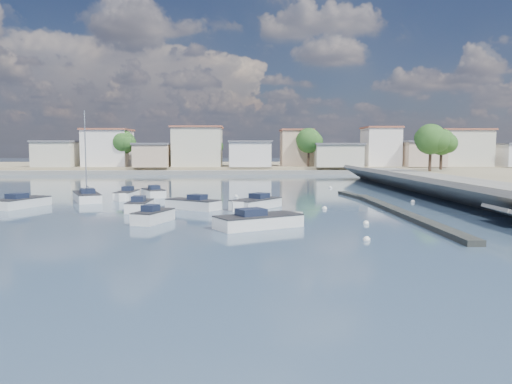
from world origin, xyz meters
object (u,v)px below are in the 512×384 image
at_px(motorboat_d, 254,204).
at_px(sailboat, 86,197).
at_px(motorboat_a, 140,206).
at_px(motorboat_b, 155,217).
at_px(motorboat_f, 153,193).
at_px(motorboat_g, 126,196).
at_px(motorboat_e, 24,203).
at_px(motorboat_c, 191,204).
at_px(motorboat_h, 263,221).

distance_m(motorboat_d, sailboat, 17.75).
relative_size(motorboat_a, motorboat_b, 1.11).
xyz_separation_m(motorboat_f, motorboat_g, (-2.18, -2.79, 0.00)).
relative_size(motorboat_b, motorboat_e, 0.73).
distance_m(motorboat_g, sailboat, 3.81).
distance_m(motorboat_d, motorboat_e, 20.26).
relative_size(motorboat_c, motorboat_g, 1.05).
bearing_deg(motorboat_c, motorboat_f, 115.53).
height_order(motorboat_c, motorboat_f, same).
bearing_deg(motorboat_f, motorboat_d, -45.66).
bearing_deg(sailboat, motorboat_b, -57.23).
relative_size(motorboat_d, motorboat_g, 1.10).
height_order(motorboat_d, motorboat_f, same).
bearing_deg(motorboat_b, motorboat_a, 109.95).
height_order(motorboat_d, sailboat, sailboat).
bearing_deg(motorboat_h, motorboat_f, 117.67).
distance_m(motorboat_e, motorboat_g, 9.82).
height_order(motorboat_h, sailboat, sailboat).
distance_m(motorboat_c, sailboat, 12.95).
distance_m(motorboat_c, motorboat_g, 11.02).
bearing_deg(motorboat_f, motorboat_e, -135.90).
xyz_separation_m(motorboat_e, motorboat_g, (7.38, 6.48, 0.00)).
relative_size(motorboat_c, motorboat_f, 1.06).
relative_size(motorboat_c, motorboat_d, 0.95).
bearing_deg(motorboat_b, motorboat_h, -18.26).
relative_size(motorboat_b, motorboat_h, 0.68).
bearing_deg(motorboat_h, motorboat_c, 119.91).
bearing_deg(motorboat_a, motorboat_d, 6.86).
height_order(motorboat_f, motorboat_h, same).
height_order(motorboat_c, motorboat_d, same).
bearing_deg(motorboat_a, motorboat_h, -42.37).
xyz_separation_m(motorboat_d, motorboat_f, (-10.63, 10.88, 0.00)).
height_order(motorboat_b, sailboat, sailboat).
height_order(motorboat_g, motorboat_h, same).
xyz_separation_m(motorboat_a, sailboat, (-6.93, 7.93, 0.03)).
bearing_deg(motorboat_f, motorboat_c, -64.47).
relative_size(motorboat_d, sailboat, 0.58).
relative_size(motorboat_a, motorboat_g, 0.97).
xyz_separation_m(motorboat_a, motorboat_d, (9.46, 1.14, -0.00)).
relative_size(motorboat_c, motorboat_e, 0.87).
bearing_deg(motorboat_b, motorboat_f, 100.80).
relative_size(motorboat_g, sailboat, 0.53).
height_order(motorboat_c, sailboat, sailboat).
xyz_separation_m(motorboat_a, motorboat_b, (2.36, -6.51, -0.00)).
bearing_deg(motorboat_a, motorboat_f, 95.57).
distance_m(motorboat_a, motorboat_e, 11.08).
xyz_separation_m(motorboat_g, motorboat_h, (13.19, -18.21, -0.00)).
height_order(motorboat_a, sailboat, sailboat).
distance_m(motorboat_d, motorboat_g, 15.16).
xyz_separation_m(motorboat_a, motorboat_c, (4.05, 1.08, 0.00)).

